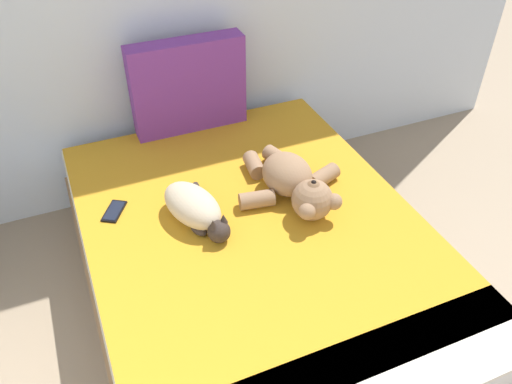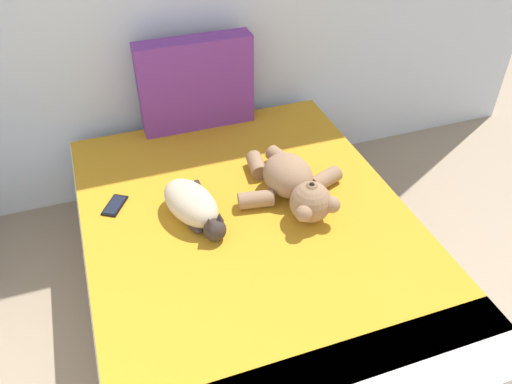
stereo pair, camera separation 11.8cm
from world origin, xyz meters
The scene contains 5 objects.
bed centered at (1.47, 2.88, 0.23)m, with size 1.50×2.00×0.47m.
patterned_cushion centered at (1.46, 3.79, 0.73)m, with size 0.62×0.13×0.51m.
cat centered at (1.24, 3.02, 0.54)m, with size 0.29×0.44×0.15m.
teddy_bear centered at (1.71, 3.00, 0.56)m, with size 0.54×0.62×0.20m.
cell_phone centered at (0.91, 3.21, 0.48)m, with size 0.14×0.16×0.01m.
Camera 2 is at (0.93, 1.28, 2.02)m, focal length 36.17 mm.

